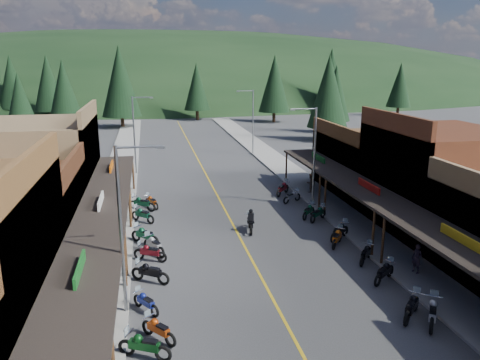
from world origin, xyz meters
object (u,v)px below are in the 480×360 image
bike_east_3 (433,311)px  bike_east_10 (309,210)px  shop_east_2 (437,180)px  pine_10 (64,92)px  shop_west_3 (44,167)px  bike_east_12 (283,188)px  streetlight_0 (124,224)px  bike_west_8 (154,244)px  pine_3 (197,87)px  shop_west_2 (12,219)px  bike_east_6 (366,253)px  bike_west_12 (152,201)px  pedestrian_east_b (310,183)px  pine_1 (48,83)px  pine_11 (328,91)px  bike_west_7 (150,252)px  bike_west_9 (145,235)px  bike_east_4 (412,306)px  bike_west_5 (146,301)px  pine_7 (12,82)px  bike_east_5 (384,271)px  pine_6 (400,85)px  pine_2 (120,81)px  pine_8 (20,104)px  pine_9 (335,93)px  streetlight_2 (313,153)px  bike_east_7 (337,237)px  rider_on_bike (250,222)px  streetlight_1 (135,132)px  bike_east_9 (318,213)px  bike_east_11 (292,196)px  bike_east_8 (340,231)px  bike_west_4 (158,329)px  bike_west_11 (142,203)px  pine_5 (331,77)px  bike_west_10 (143,214)px  bike_west_3 (144,345)px  pedestrian_east_a (417,258)px

bike_east_3 → bike_east_10: bearing=126.8°
shop_east_2 → pine_10: bearing=123.3°
shop_west_3 → bike_east_12: 19.67m
streetlight_0 → bike_east_10: bearing=41.8°
bike_west_8 → pine_3: bearing=51.1°
shop_west_2 → streetlight_0: (6.80, -7.70, 1.93)m
bike_east_6 → bike_west_12: bearing=175.7°
pedestrian_east_b → pine_1: bearing=-84.0°
pine_11 → bike_east_10: pine_11 is taller
pine_3 → bike_west_7: 67.22m
bike_west_9 → bike_east_4: bike_west_9 is taller
shop_east_2 → bike_west_5: (-19.97, -7.73, -2.97)m
pine_7 → bike_east_5: bearing=-64.8°
pine_6 → pine_2: bearing=-173.9°
shop_west_2 → pine_3: pine_3 is taller
pine_3 → pine_8: pine_3 is taller
bike_east_12 → pine_2: bearing=149.3°
pine_9 → bike_east_4: (-18.23, -53.97, -5.76)m
streetlight_2 → bike_east_7: 9.08m
rider_on_bike → bike_east_3: bearing=-59.1°
streetlight_0 → streetlight_1: 28.00m
bike_east_9 → pine_8: bearing=179.1°
shop_east_2 → bike_east_11: (-7.98, 7.72, -2.96)m
pine_9 → bike_east_8: pine_9 is taller
streetlight_0 → bike_west_4: size_ratio=3.96×
pine_11 → rider_on_bike: size_ratio=5.37×
shop_east_2 → bike_west_11: (-20.23, 7.89, -2.86)m
shop_east_2 → pine_10: pine_10 is taller
shop_west_3 → pine_8: size_ratio=1.09×
pine_10 → bike_west_8: 51.12m
pine_8 → bike_east_12: 39.93m
pine_6 → pine_9: 29.07m
bike_west_12 → pine_1: bearing=79.8°
bike_west_7 → pine_3: bearing=19.1°
bike_west_8 → bike_west_9: 1.79m
shop_west_3 → streetlight_0: size_ratio=1.36×
pine_6 → bike_east_12: size_ratio=4.83×
pine_2 → bike_east_4: 69.20m
bike_west_5 → bike_east_10: bearing=9.1°
pine_5 → bike_east_9: bearing=-112.3°
pine_9 → bike_west_8: bearing=-123.9°
bike_west_9 → shop_west_2: bearing=141.1°
pine_2 → bike_west_10: 51.79m
shop_east_2 → bike_west_3: shop_east_2 is taller
pine_8 → streetlight_1: bearing=-50.1°
bike_east_4 → bike_east_7: bearing=134.9°
shop_west_3 → bike_east_8: size_ratio=4.95×
pedestrian_east_a → bike_west_9: bearing=-135.1°
pine_11 → bike_west_12: size_ratio=6.26×
pine_1 → bike_west_3: size_ratio=5.61×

